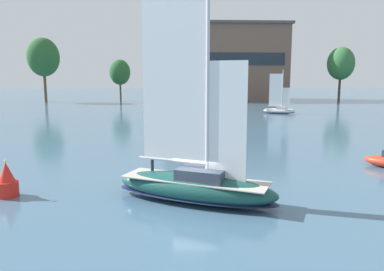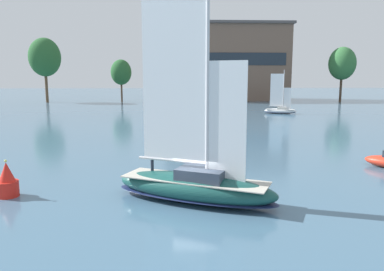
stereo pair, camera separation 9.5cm
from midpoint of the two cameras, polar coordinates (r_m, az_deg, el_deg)
name	(u,v)px [view 2 (the right image)]	position (r m, az deg, el deg)	size (l,w,h in m)	color
ground_plane	(194,201)	(22.51, 0.46, -9.97)	(400.00, 400.00, 0.00)	#42667F
waterfront_building	(226,62)	(115.25, 5.17, 11.05)	(37.18, 16.42, 22.47)	brown
tree_shore_left	(121,72)	(106.97, -10.73, 9.44)	(5.71, 5.71, 11.74)	#4C3828
tree_shore_center	(45,57)	(110.94, -21.50, 11.02)	(8.47, 8.47, 17.44)	brown
tree_shore_right	(342,64)	(113.02, 21.95, 10.13)	(7.36, 7.36, 15.14)	#4C3828
sailboat_main	(194,183)	(22.18, 0.49, -7.32)	(10.25, 6.78, 13.75)	#194C47
sailboat_moored_near_marina	(280,110)	(75.03, 13.34, 3.82)	(6.36, 3.75, 8.47)	silver
sailboat_moored_outer_mooring	(202,112)	(70.28, 1.56, 3.66)	(6.95, 5.65, 9.74)	navy
channel_buoy	(7,182)	(25.68, -26.24, -6.35)	(1.30, 1.30, 2.32)	red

